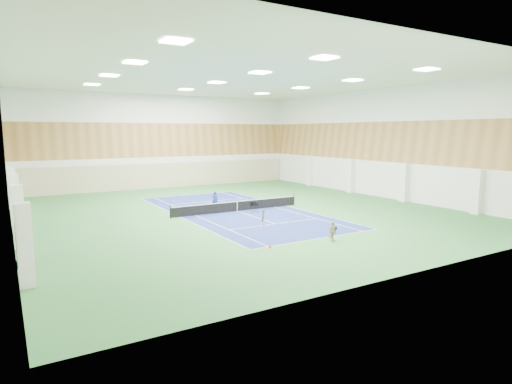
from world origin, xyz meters
TOP-DOWN VIEW (x-y plane):
  - ground at (0.00, 0.00)m, footprint 40.00×40.00m
  - room_shell at (0.00, 0.00)m, footprint 36.00×40.00m
  - wood_cladding at (0.00, 0.00)m, footprint 36.00×40.00m
  - ceiling_light_grid at (0.00, 0.00)m, footprint 21.40×25.40m
  - court_surface at (0.00, 0.00)m, footprint 10.97×23.77m
  - tennis_balls_scatter at (0.00, 0.00)m, footprint 10.57×22.77m
  - tennis_net at (0.00, 0.00)m, footprint 12.80×0.10m
  - back_curtain at (0.00, 19.75)m, footprint 35.40×0.16m
  - door_left_a at (-17.92, -8.00)m, footprint 0.08×1.80m
  - door_left_b at (-17.92, 0.00)m, footprint 0.08×1.80m
  - coach at (-0.99, 2.68)m, footprint 0.65×0.49m
  - child_court at (-0.33, -5.19)m, footprint 0.61×0.59m
  - child_apron at (0.34, -12.83)m, footprint 0.84×0.53m
  - ball_cart at (1.00, -1.39)m, footprint 0.59×0.59m
  - cone_svc_a at (-4.03, -5.99)m, footprint 0.20×0.20m
  - cone_svc_b at (-1.18, -6.58)m, footprint 0.21×0.21m
  - cone_svc_c at (1.18, -6.64)m, footprint 0.21×0.21m
  - cone_svc_d at (3.35, -6.27)m, footprint 0.19×0.19m
  - cone_base_a at (-4.20, -12.17)m, footprint 0.23×0.23m
  - cone_base_b at (-1.73, -11.72)m, footprint 0.20×0.20m
  - cone_base_c at (0.84, -11.99)m, footprint 0.23×0.23m
  - cone_base_d at (3.88, -11.56)m, footprint 0.20×0.20m

SIDE VIEW (x-z plane):
  - ground at x=0.00m, z-range 0.00..0.00m
  - court_surface at x=0.00m, z-range 0.00..0.01m
  - tennis_balls_scatter at x=0.00m, z-range 0.01..0.08m
  - cone_svc_d at x=3.35m, z-range 0.00..0.20m
  - cone_svc_a at x=-4.03m, z-range 0.00..0.22m
  - cone_base_d at x=3.88m, z-range 0.00..0.22m
  - cone_base_b at x=-1.73m, z-range 0.00..0.22m
  - cone_svc_c at x=1.18m, z-range 0.00..0.23m
  - cone_svc_b at x=-1.18m, z-range 0.00..0.23m
  - cone_base_a at x=-4.20m, z-range 0.00..0.25m
  - cone_base_c at x=0.84m, z-range 0.00..0.25m
  - ball_cart at x=1.00m, z-range 0.00..0.94m
  - child_court at x=-0.33m, z-range 0.00..0.98m
  - tennis_net at x=0.00m, z-range 0.00..1.10m
  - child_apron at x=0.34m, z-range 0.00..1.34m
  - coach at x=-0.99m, z-range 0.00..1.60m
  - door_left_a at x=-17.92m, z-range 0.00..2.20m
  - door_left_b at x=-17.92m, z-range 0.00..2.20m
  - back_curtain at x=0.00m, z-range 0.00..3.20m
  - room_shell at x=0.00m, z-range 0.00..12.00m
  - wood_cladding at x=0.00m, z-range 4.00..12.00m
  - ceiling_light_grid at x=0.00m, z-range 11.89..11.95m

